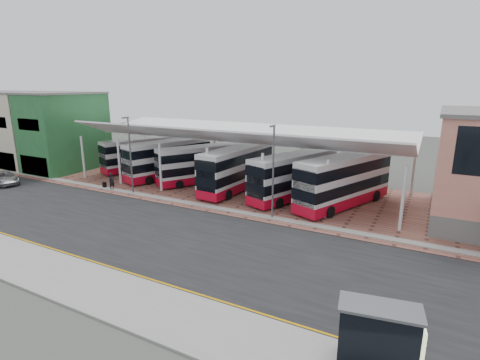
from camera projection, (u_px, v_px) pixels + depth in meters
The scene contains 23 objects.
ground at pixel (214, 240), 27.86m from camera, with size 140.00×140.00×0.00m, color #3D3F3A.
road at pixel (206, 245), 27.00m from camera, with size 120.00×14.00×0.02m, color black.
forecourt at pixel (298, 198), 38.03m from camera, with size 72.00×16.00×0.06m, color brown.
sidewalk at pixel (125, 298), 20.16m from camera, with size 120.00×4.00×0.14m, color gray.
north_kerb at pixel (251, 214), 33.13m from camera, with size 120.00×0.80×0.14m, color gray.
yellow_line_near at pixel (150, 282), 21.88m from camera, with size 120.00×0.12×0.01m, color #D28D00.
yellow_line_far at pixel (154, 280), 22.14m from camera, with size 120.00×0.12×0.01m, color #D28D00.
canopy at pixel (234, 135), 41.05m from camera, with size 37.00×11.63×7.07m.
shop_green at pixel (65, 132), 49.66m from camera, with size 6.40×10.20×10.22m.
shop_cream at pixel (35, 129), 52.63m from camera, with size 6.40×10.20×10.22m.
shop_brick at pixel (7, 126), 55.61m from camera, with size 6.40×10.20×10.22m.
lamp_west at pixel (130, 153), 38.52m from camera, with size 0.16×0.90×8.07m.
lamp_east at pixel (273, 169), 31.21m from camera, with size 0.16×0.90×8.07m.
bus_0 at pixel (140, 154), 49.78m from camera, with size 5.76×10.41×4.22m.
bus_1 at pixel (168, 159), 45.61m from camera, with size 5.90×11.30×4.56m.
bus_2 at pixel (202, 164), 43.41m from camera, with size 7.38×10.23×4.31m.
bus_3 at pixel (237, 169), 40.40m from camera, with size 3.41×11.40×4.63m.
bus_4 at pixel (294, 176), 37.41m from camera, with size 6.08×11.17×4.52m.
bus_5 at pixel (344, 181), 35.02m from camera, with size 6.76×11.78×4.78m.
silver_car at pixel (4, 178), 43.24m from camera, with size 2.35×5.10×1.42m, color #97999D.
pedestrian at pixel (112, 181), 40.64m from camera, with size 0.69×0.45×1.88m, color black.
suitcase at pixel (104, 185), 41.49m from camera, with size 0.38×0.27×0.66m, color black.
bus_shelter at pixel (386, 334), 14.69m from camera, with size 3.45×2.01×2.62m.
Camera 1 is at (13.94, -21.86, 11.31)m, focal length 28.00 mm.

